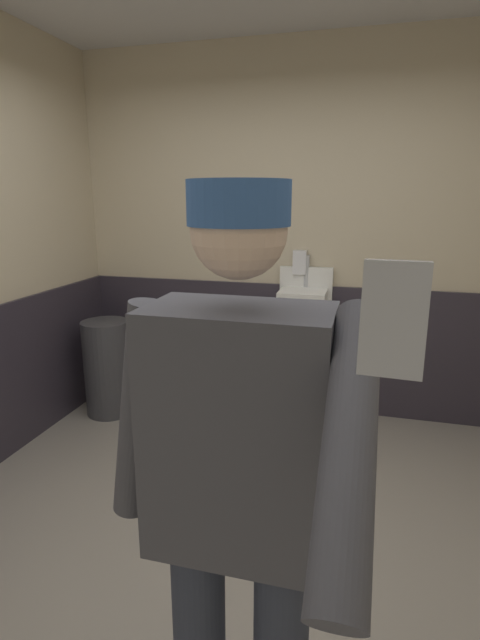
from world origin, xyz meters
TOP-DOWN VIEW (x-y plane):
  - ground_plane at (0.00, 0.00)m, footprint 3.92×4.35m
  - wall_back at (0.00, 1.93)m, footprint 3.92×0.12m
  - wainscot_band_back at (0.00, 1.86)m, footprint 3.32×0.03m
  - urinal_solo at (0.13, 1.72)m, footprint 0.40×0.34m
  - person at (0.32, -0.81)m, footprint 0.63×0.60m
  - cell_phone at (0.60, -1.31)m, footprint 0.06×0.03m
  - trash_bin at (-1.33, 1.37)m, footprint 0.36×0.36m
  - soap_dispenser at (0.08, 1.83)m, footprint 0.10×0.07m

SIDE VIEW (x-z plane):
  - ground_plane at x=0.00m, z-range -0.04..0.00m
  - trash_bin at x=-1.33m, z-range 0.00..0.75m
  - wainscot_band_back at x=0.00m, z-range 0.00..1.01m
  - urinal_solo at x=0.13m, z-range 0.16..1.40m
  - person at x=0.32m, z-range 0.14..1.84m
  - soap_dispenser at x=0.08m, z-range 1.10..1.28m
  - wall_back at x=0.00m, z-range 0.00..2.76m
  - cell_phone at x=0.60m, z-range 1.50..1.61m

